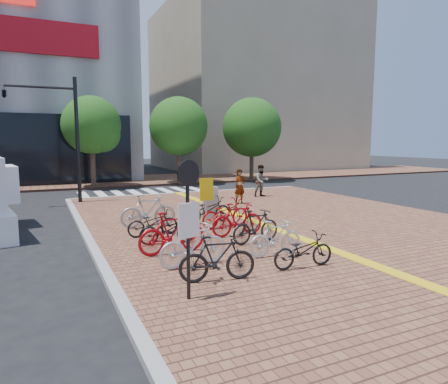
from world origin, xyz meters
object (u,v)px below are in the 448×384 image
bike_1 (193,245)px  pedestrian_b (261,181)px  bike_3 (168,229)px  bike_11 (208,210)px  pedestrian_a (240,186)px  utility_box (210,202)px  bike_6 (303,251)px  bike_7 (276,238)px  bike_0 (217,258)px  notice_sign (188,213)px  bike_2 (172,232)px  traffic_light_pole (45,116)px  bike_8 (256,226)px  bike_4 (153,223)px  yellow_sign (206,194)px  bike_10 (225,213)px  bike_5 (148,211)px  bike_9 (237,219)px

bike_1 → pedestrian_b: size_ratio=1.03×
bike_3 → bike_11: bike_11 is taller
bike_3 → pedestrian_a: bearing=-35.1°
utility_box → bike_1: bearing=-116.8°
bike_6 → bike_7: size_ratio=1.00×
bike_0 → notice_sign: (-0.90, -0.69, 1.18)m
notice_sign → bike_2: bearing=77.9°
bike_1 → bike_11: size_ratio=0.97×
bike_0 → traffic_light_pole: traffic_light_pole is taller
bike_2 → bike_8: (2.59, 0.03, -0.07)m
bike_4 → traffic_light_pole: traffic_light_pole is taller
yellow_sign → bike_10: bearing=-0.1°
bike_4 → bike_7: bike_7 is taller
bike_0 → yellow_sign: size_ratio=0.96×
bike_11 → notice_sign: notice_sign is taller
bike_4 → traffic_light_pole: (-2.81, 8.59, 3.75)m
bike_1 → pedestrian_b: pedestrian_b is taller
bike_7 → pedestrian_a: pedestrian_a is taller
bike_7 → bike_11: 4.69m
pedestrian_b → utility_box: bearing=-140.5°
bike_11 → pedestrian_b: 7.51m
bike_3 → bike_8: (2.41, -1.01, 0.07)m
bike_2 → bike_4: (0.05, 2.19, -0.14)m
bike_11 → pedestrian_a: pedestrian_a is taller
notice_sign → bike_6: bearing=12.0°
bike_8 → pedestrian_a: (3.00, 6.87, 0.33)m
bike_1 → bike_6: bike_1 is taller
bike_10 → pedestrian_b: 8.08m
bike_4 → bike_11: size_ratio=0.89×
bike_2 → bike_11: bike_2 is taller
bike_3 → yellow_sign: yellow_sign is taller
bike_3 → bike_5: 2.49m
bike_1 → bike_2: (-0.12, 1.28, 0.04)m
bike_0 → bike_6: bearing=-79.5°
bike_8 → bike_9: 1.02m
bike_10 → notice_sign: 6.56m
bike_6 → bike_8: 2.52m
pedestrian_b → bike_1: bearing=-130.5°
bike_3 → traffic_light_pole: (-2.94, 9.74, 3.74)m
bike_0 → bike_11: (2.21, 5.80, -0.02)m
bike_7 → pedestrian_b: bearing=-30.1°
yellow_sign → notice_sign: (-2.64, -5.51, 0.46)m
bike_3 → bike_4: bearing=14.2°
bike_1 → pedestrian_a: (5.47, 8.18, 0.30)m
bike_0 → bike_11: bike_0 is taller
utility_box → traffic_light_pole: (-5.61, 6.64, 3.56)m
bike_4 → yellow_sign: size_ratio=0.93×
bike_6 → bike_1: bearing=65.4°
bike_5 → bike_7: bike_5 is taller
bike_6 → bike_11: 5.82m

